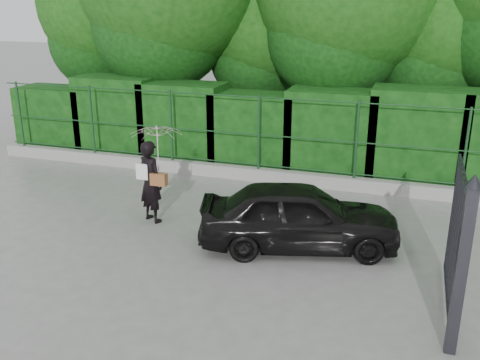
% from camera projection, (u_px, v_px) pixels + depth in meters
% --- Properties ---
extents(ground, '(80.00, 80.00, 0.00)m').
position_uv_depth(ground, '(162.00, 258.00, 9.20)').
color(ground, gray).
extents(kerb, '(14.00, 0.25, 0.30)m').
position_uv_depth(kerb, '(243.00, 173.00, 13.20)').
color(kerb, '#9E9E99').
rests_on(kerb, ground).
extents(fence, '(14.13, 0.06, 1.80)m').
position_uv_depth(fence, '(252.00, 132.00, 12.79)').
color(fence, '#183E1E').
rests_on(fence, kerb).
extents(hedge, '(14.20, 1.20, 2.29)m').
position_uv_depth(hedge, '(263.00, 128.00, 13.74)').
color(hedge, black).
rests_on(hedge, ground).
extents(gate, '(0.22, 2.33, 2.36)m').
position_uv_depth(gate, '(459.00, 251.00, 6.80)').
color(gate, black).
rests_on(gate, ground).
extents(woman, '(1.00, 1.01, 1.95)m').
position_uv_depth(woman, '(155.00, 159.00, 10.35)').
color(woman, black).
rests_on(woman, ground).
extents(car, '(3.76, 2.31, 1.20)m').
position_uv_depth(car, '(299.00, 216.00, 9.42)').
color(car, black).
rests_on(car, ground).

